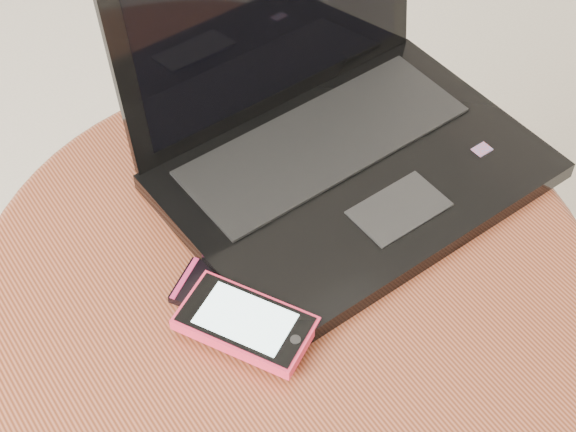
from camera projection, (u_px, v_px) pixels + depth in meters
table at (287, 335)px, 0.96m from camera, size 0.63×0.63×0.50m
laptop at (331, 128)px, 0.95m from camera, size 0.40×0.32×0.25m
phone_black at (228, 296)px, 0.86m from camera, size 0.10×0.11×0.01m
phone_pink at (246, 323)px, 0.82m from camera, size 0.12×0.14×0.01m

